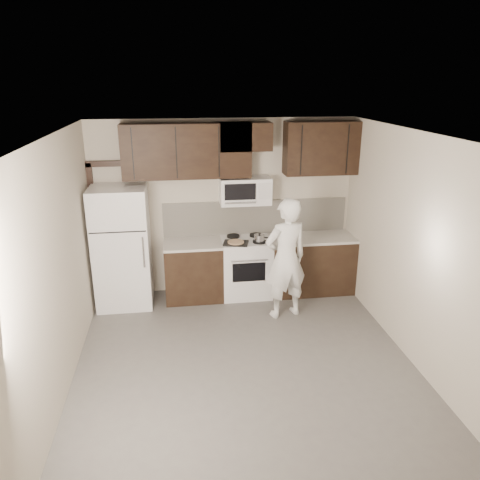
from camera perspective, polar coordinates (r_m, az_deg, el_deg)
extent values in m
plane|color=#575552|center=(5.79, 0.68, -15.01)|extent=(4.50, 4.50, 0.00)
plane|color=#BBB29F|center=(7.28, -1.96, 4.00)|extent=(4.00, 0.00, 4.00)
plane|color=white|center=(4.82, 0.81, 12.57)|extent=(4.50, 4.50, 0.00)
cube|color=black|center=(7.25, -5.67, -3.81)|extent=(0.87, 0.62, 0.87)
cube|color=black|center=(7.54, 8.57, -3.01)|extent=(1.32, 0.62, 0.87)
cube|color=beige|center=(7.08, -5.79, -0.42)|extent=(0.87, 0.64, 0.04)
cube|color=beige|center=(7.38, 8.75, 0.26)|extent=(1.32, 0.64, 0.04)
cube|color=white|center=(7.32, 0.72, -3.41)|extent=(0.76, 0.62, 0.89)
cube|color=white|center=(7.15, 0.74, -0.04)|extent=(0.76, 0.62, 0.02)
cube|color=black|center=(7.02, 1.10, -3.94)|extent=(0.50, 0.01, 0.30)
cylinder|color=silver|center=(6.91, 1.16, -2.53)|extent=(0.55, 0.02, 0.02)
cylinder|color=black|center=(6.98, -0.53, -0.32)|extent=(0.20, 0.20, 0.03)
cylinder|color=black|center=(7.03, 2.38, -0.18)|extent=(0.20, 0.20, 0.03)
cylinder|color=black|center=(7.26, -0.84, 0.47)|extent=(0.20, 0.20, 0.03)
cylinder|color=black|center=(7.31, 1.96, 0.59)|extent=(0.20, 0.20, 0.03)
cube|color=beige|center=(7.38, 1.93, 2.84)|extent=(2.90, 0.02, 0.54)
cube|color=black|center=(6.88, -6.52, 10.75)|extent=(1.85, 0.35, 0.78)
cube|color=black|center=(7.22, 9.85, 10.99)|extent=(1.10, 0.35, 0.78)
cube|color=black|center=(6.93, 0.62, 12.52)|extent=(0.76, 0.35, 0.40)
cube|color=white|center=(7.06, 0.62, 6.04)|extent=(0.76, 0.38, 0.40)
cube|color=black|center=(6.85, 0.03, 5.89)|extent=(0.46, 0.01, 0.24)
cube|color=silver|center=(6.91, 3.01, 5.97)|extent=(0.18, 0.01, 0.24)
cylinder|color=silver|center=(6.86, 0.06, 4.54)|extent=(0.46, 0.02, 0.02)
cube|color=white|center=(7.08, -14.17, -0.86)|extent=(0.80, 0.72, 1.80)
cube|color=black|center=(6.62, -14.71, 0.91)|extent=(0.77, 0.01, 0.02)
cylinder|color=silver|center=(6.66, -11.70, -1.47)|extent=(0.03, 0.03, 0.45)
cube|color=black|center=(7.39, -17.19, 0.94)|extent=(0.08, 0.08, 2.10)
cube|color=black|center=(7.12, -16.32, 8.92)|extent=(0.50, 0.08, 0.08)
cylinder|color=silver|center=(7.02, 2.38, 0.17)|extent=(0.16, 0.16, 0.12)
sphere|color=black|center=(6.99, 2.39, 0.76)|extent=(0.03, 0.03, 0.03)
cylinder|color=black|center=(7.00, 3.37, 0.27)|extent=(0.15, 0.06, 0.02)
cube|color=black|center=(6.97, -0.51, -0.39)|extent=(0.42, 0.35, 0.02)
cylinder|color=#CCB289|center=(6.97, -0.51, -0.24)|extent=(0.30, 0.30, 0.02)
imported|color=silver|center=(6.54, 5.60, -2.28)|extent=(0.72, 0.57, 1.74)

